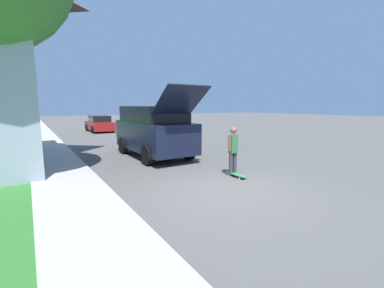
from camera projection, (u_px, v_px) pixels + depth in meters
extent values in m
plane|color=#54514F|center=(225.00, 190.00, 7.06)|extent=(120.00, 120.00, 0.00)
cube|color=#ADA89E|center=(57.00, 163.00, 10.13)|extent=(1.80, 80.00, 0.10)
cube|color=black|center=(154.00, 135.00, 11.57)|extent=(1.97, 4.76, 1.24)
cube|color=black|center=(152.00, 114.00, 11.52)|extent=(1.81, 3.71, 0.69)
cylinder|color=black|center=(123.00, 145.00, 12.38)|extent=(0.24, 0.79, 0.79)
cylinder|color=black|center=(159.00, 142.00, 13.39)|extent=(0.24, 0.79, 0.79)
cylinder|color=black|center=(147.00, 155.00, 9.92)|extent=(0.24, 0.79, 0.79)
cylinder|color=black|center=(189.00, 151.00, 10.93)|extent=(0.24, 0.79, 0.79)
cube|color=black|center=(180.00, 100.00, 9.32)|extent=(1.73, 1.45, 1.03)
cube|color=maroon|center=(99.00, 126.00, 22.96)|extent=(1.73, 4.20, 0.72)
cube|color=black|center=(99.00, 119.00, 22.78)|extent=(1.52, 2.18, 0.54)
cylinder|color=black|center=(87.00, 127.00, 23.60)|extent=(0.20, 0.62, 0.62)
cylinder|color=black|center=(105.00, 127.00, 24.49)|extent=(0.20, 0.62, 0.62)
cylinder|color=black|center=(93.00, 130.00, 21.50)|extent=(0.20, 0.62, 0.62)
cylinder|color=black|center=(113.00, 129.00, 22.39)|extent=(0.20, 0.62, 0.62)
cylinder|color=#38383D|center=(231.00, 164.00, 8.42)|extent=(0.13, 0.13, 0.77)
cylinder|color=#38383D|center=(235.00, 164.00, 8.51)|extent=(0.13, 0.13, 0.77)
cube|color=#337042|center=(233.00, 144.00, 8.37)|extent=(0.25, 0.20, 0.59)
sphere|color=brown|center=(234.00, 130.00, 8.30)|extent=(0.21, 0.21, 0.21)
cylinder|color=brown|center=(229.00, 143.00, 8.28)|extent=(0.09, 0.09, 0.52)
cylinder|color=brown|center=(237.00, 142.00, 8.45)|extent=(0.09, 0.09, 0.52)
cube|color=#337F3D|center=(236.00, 174.00, 8.32)|extent=(0.22, 0.82, 0.02)
cylinder|color=silver|center=(229.00, 175.00, 8.48)|extent=(0.03, 0.06, 0.06)
cylinder|color=silver|center=(233.00, 174.00, 8.59)|extent=(0.03, 0.06, 0.06)
cylinder|color=silver|center=(239.00, 178.00, 8.06)|extent=(0.03, 0.06, 0.06)
cylinder|color=silver|center=(244.00, 178.00, 8.17)|extent=(0.03, 0.06, 0.06)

